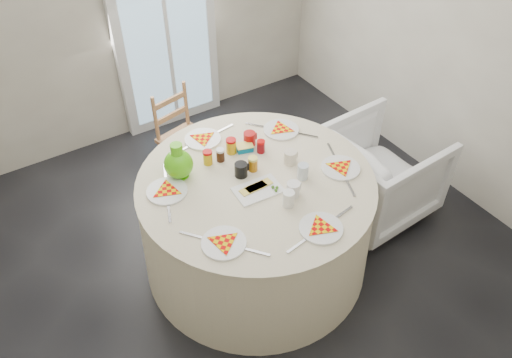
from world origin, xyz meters
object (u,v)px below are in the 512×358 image
armchair (378,172)px  green_pitcher (179,166)px  table (256,223)px  wooden_chair (185,134)px

armchair → green_pitcher: green_pitcher is taller
armchair → green_pitcher: (-1.52, 0.38, 0.48)m
table → green_pitcher: bearing=141.7°
table → armchair: armchair is taller
green_pitcher → armchair: bearing=-23.8°
table → armchair: size_ratio=1.96×
wooden_chair → green_pitcher: (-0.40, -0.80, 0.40)m
wooden_chair → green_pitcher: size_ratio=3.39×
table → armchair: 1.12m
table → wooden_chair: wooden_chair is taller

